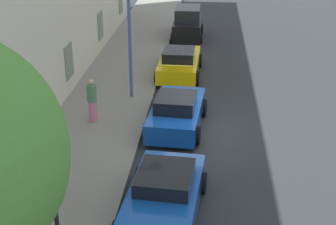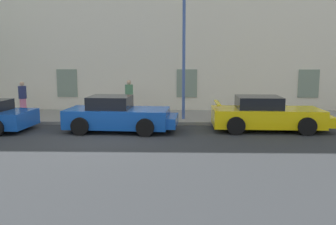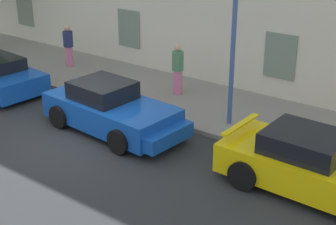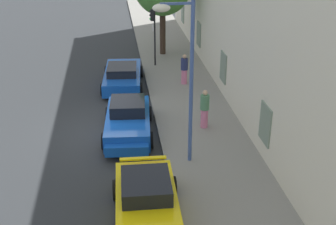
{
  "view_description": "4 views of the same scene",
  "coord_description": "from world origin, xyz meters",
  "px_view_note": "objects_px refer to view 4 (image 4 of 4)",
  "views": [
    {
      "loc": [
        -16.92,
        -0.32,
        8.32
      ],
      "look_at": [
        -1.31,
        1.03,
        1.34
      ],
      "focal_mm": 52.4,
      "sensor_mm": 36.0,
      "label": 1
    },
    {
      "loc": [
        2.73,
        -13.38,
        2.97
      ],
      "look_at": [
        2.33,
        2.33,
        0.54
      ],
      "focal_mm": 37.95,
      "sensor_mm": 36.0,
      "label": 2
    },
    {
      "loc": [
        9.53,
        -8.72,
        6.11
      ],
      "look_at": [
        1.84,
        1.6,
        0.67
      ],
      "focal_mm": 52.23,
      "sensor_mm": 36.0,
      "label": 3
    },
    {
      "loc": [
        17.52,
        0.35,
        8.9
      ],
      "look_at": [
        1.26,
        2.43,
        1.35
      ],
      "focal_mm": 47.66,
      "sensor_mm": 36.0,
      "label": 4
    }
  ],
  "objects_px": {
    "sportscar_red_lead": "(123,75)",
    "pedestrian_strolling": "(184,69)",
    "sportscar_yellow_flank": "(128,122)",
    "traffic_light": "(153,26)",
    "street_lamp": "(180,56)",
    "pedestrian_admiring": "(205,109)",
    "sportscar_white_middle": "(147,210)"
  },
  "relations": [
    {
      "from": "sportscar_red_lead",
      "to": "pedestrian_strolling",
      "type": "xyz_separation_m",
      "value": [
        0.62,
        3.31,
        0.41
      ]
    },
    {
      "from": "sportscar_yellow_flank",
      "to": "traffic_light",
      "type": "height_order",
      "value": "traffic_light"
    },
    {
      "from": "sportscar_yellow_flank",
      "to": "sportscar_red_lead",
      "type": "bearing_deg",
      "value": -179.94
    },
    {
      "from": "sportscar_red_lead",
      "to": "street_lamp",
      "type": "distance_m",
      "value": 9.61
    },
    {
      "from": "pedestrian_admiring",
      "to": "sportscar_yellow_flank",
      "type": "bearing_deg",
      "value": -88.03
    },
    {
      "from": "sportscar_white_middle",
      "to": "traffic_light",
      "type": "distance_m",
      "value": 15.12
    },
    {
      "from": "sportscar_white_middle",
      "to": "pedestrian_strolling",
      "type": "distance_m",
      "value": 11.96
    },
    {
      "from": "sportscar_white_middle",
      "to": "street_lamp",
      "type": "xyz_separation_m",
      "value": [
        -3.52,
        1.5,
        3.67
      ]
    },
    {
      "from": "pedestrian_strolling",
      "to": "sportscar_yellow_flank",
      "type": "bearing_deg",
      "value": -31.09
    },
    {
      "from": "sportscar_red_lead",
      "to": "pedestrian_admiring",
      "type": "height_order",
      "value": "pedestrian_admiring"
    },
    {
      "from": "pedestrian_strolling",
      "to": "sportscar_white_middle",
      "type": "bearing_deg",
      "value": -14.53
    },
    {
      "from": "traffic_light",
      "to": "pedestrian_admiring",
      "type": "distance_m",
      "value": 8.93
    },
    {
      "from": "sportscar_yellow_flank",
      "to": "street_lamp",
      "type": "bearing_deg",
      "value": 35.05
    },
    {
      "from": "sportscar_red_lead",
      "to": "sportscar_yellow_flank",
      "type": "xyz_separation_m",
      "value": [
        6.1,
        0.01,
        0.06
      ]
    },
    {
      "from": "sportscar_white_middle",
      "to": "traffic_light",
      "type": "bearing_deg",
      "value": 173.62
    },
    {
      "from": "pedestrian_admiring",
      "to": "traffic_light",
      "type": "bearing_deg",
      "value": -171.15
    },
    {
      "from": "sportscar_yellow_flank",
      "to": "pedestrian_strolling",
      "type": "relative_size",
      "value": 2.77
    },
    {
      "from": "sportscar_red_lead",
      "to": "pedestrian_strolling",
      "type": "distance_m",
      "value": 3.39
    },
    {
      "from": "pedestrian_admiring",
      "to": "pedestrian_strolling",
      "type": "distance_m",
      "value": 5.36
    },
    {
      "from": "sportscar_white_middle",
      "to": "pedestrian_admiring",
      "type": "bearing_deg",
      "value": 154.08
    },
    {
      "from": "traffic_light",
      "to": "sportscar_yellow_flank",
      "type": "bearing_deg",
      "value": -12.6
    },
    {
      "from": "sportscar_red_lead",
      "to": "sportscar_yellow_flank",
      "type": "height_order",
      "value": "sportscar_yellow_flank"
    },
    {
      "from": "sportscar_red_lead",
      "to": "sportscar_white_middle",
      "type": "height_order",
      "value": "sportscar_white_middle"
    },
    {
      "from": "sportscar_yellow_flank",
      "to": "sportscar_white_middle",
      "type": "bearing_deg",
      "value": 2.84
    },
    {
      "from": "sportscar_yellow_flank",
      "to": "traffic_light",
      "type": "bearing_deg",
      "value": 167.4
    },
    {
      "from": "traffic_light",
      "to": "pedestrian_admiring",
      "type": "relative_size",
      "value": 2.03
    },
    {
      "from": "traffic_light",
      "to": "street_lamp",
      "type": "distance_m",
      "value": 11.52
    },
    {
      "from": "sportscar_yellow_flank",
      "to": "traffic_light",
      "type": "xyz_separation_m",
      "value": [
        -8.81,
        1.97,
        1.91
      ]
    },
    {
      "from": "sportscar_red_lead",
      "to": "pedestrian_admiring",
      "type": "relative_size",
      "value": 2.86
    },
    {
      "from": "sportscar_red_lead",
      "to": "sportscar_yellow_flank",
      "type": "bearing_deg",
      "value": 0.06
    },
    {
      "from": "sportscar_red_lead",
      "to": "traffic_light",
      "type": "bearing_deg",
      "value": 143.95
    },
    {
      "from": "sportscar_red_lead",
      "to": "pedestrian_admiring",
      "type": "distance_m",
      "value": 6.86
    }
  ]
}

